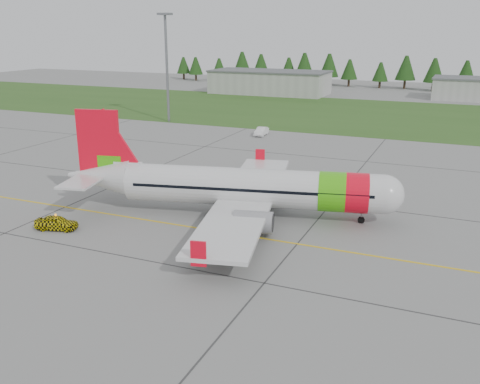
% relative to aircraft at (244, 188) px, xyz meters
% --- Properties ---
extents(ground, '(320.00, 320.00, 0.00)m').
position_rel_aircraft_xyz_m(ground, '(-3.02, -12.80, -2.91)').
color(ground, gray).
rests_on(ground, ground).
extents(aircraft, '(32.88, 30.84, 10.08)m').
position_rel_aircraft_xyz_m(aircraft, '(0.00, 0.00, 0.00)').
color(aircraft, silver).
rests_on(aircraft, ground).
extents(follow_me_car, '(1.69, 1.86, 3.88)m').
position_rel_aircraft_xyz_m(follow_me_car, '(-14.34, -10.18, -0.97)').
color(follow_me_car, yellow).
rests_on(follow_me_car, ground).
extents(service_van, '(1.57, 1.50, 4.29)m').
position_rel_aircraft_xyz_m(service_van, '(-13.17, 39.15, -0.77)').
color(service_van, white).
rests_on(service_van, ground).
extents(grass_strip, '(320.00, 50.00, 0.03)m').
position_rel_aircraft_xyz_m(grass_strip, '(-3.02, 69.20, -2.89)').
color(grass_strip, '#30561E').
rests_on(grass_strip, ground).
extents(taxi_guideline, '(120.00, 0.25, 0.02)m').
position_rel_aircraft_xyz_m(taxi_guideline, '(-3.02, -4.80, -2.90)').
color(taxi_guideline, gold).
rests_on(taxi_guideline, ground).
extents(hangar_west, '(32.00, 14.00, 6.00)m').
position_rel_aircraft_xyz_m(hangar_west, '(-33.02, 97.20, 0.09)').
color(hangar_west, '#A8A8A3').
rests_on(hangar_west, ground).
extents(floodlight_mast, '(0.50, 0.50, 20.00)m').
position_rel_aircraft_xyz_m(floodlight_mast, '(-35.02, 45.20, 7.09)').
color(floodlight_mast, slate).
rests_on(floodlight_mast, ground).
extents(treeline, '(160.00, 8.00, 10.00)m').
position_rel_aircraft_xyz_m(treeline, '(-3.02, 125.20, 2.09)').
color(treeline, '#1C3F14').
rests_on(treeline, ground).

